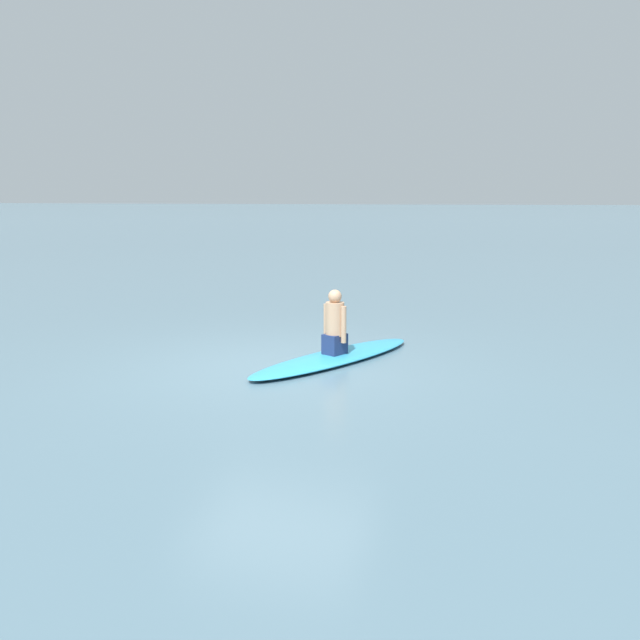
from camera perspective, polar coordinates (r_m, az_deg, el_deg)
The scene contains 3 objects.
ground_plane at distance 9.31m, azimuth -3.47°, elevation -3.89°, with size 400.00×400.00×0.00m, color slate.
surfboard at distance 9.59m, azimuth 1.24°, elevation -3.13°, with size 3.27×0.72×0.10m, color #339EC6.
person_paddler at distance 9.49m, azimuth 1.25°, elevation -0.41°, with size 0.39×0.37×0.91m.
Camera 1 is at (-3.15, 8.46, 2.27)m, focal length 38.26 mm.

